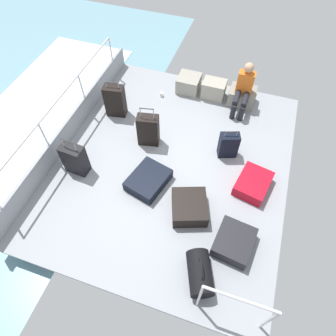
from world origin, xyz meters
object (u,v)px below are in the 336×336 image
Objects in this scene: cargo_crate_2 at (242,96)px; paper_cup at (162,94)px; passenger_seated at (244,88)px; cargo_crate_0 at (189,83)px; suitcase_4 at (189,207)px; cargo_crate_1 at (214,89)px; suitcase_5 at (234,242)px; suitcase_3 at (115,101)px; suitcase_6 at (148,130)px; suitcase_7 at (148,180)px; suitcase_1 at (75,159)px; suitcase_0 at (253,184)px; suitcase_2 at (228,145)px; duffel_bag at (200,273)px.

paper_cup is at bearing -168.17° from cargo_crate_2.
cargo_crate_0 is at bearing 169.91° from passenger_seated.
cargo_crate_1 is at bearing 95.87° from suitcase_4.
cargo_crate_2 is 0.84× the size of suitcase_5.
suitcase_3 is 1.15× the size of suitcase_5.
cargo_crate_2 is (0.65, 0.00, -0.03)m from cargo_crate_1.
suitcase_4 is 0.88× the size of suitcase_6.
cargo_crate_0 is 0.88× the size of cargo_crate_2.
cargo_crate_1 is at bearing 108.75° from suitcase_5.
suitcase_7 is (-0.56, -2.73, -0.10)m from cargo_crate_1.
suitcase_1 is at bearing -92.19° from suitcase_3.
suitcase_0 is 3.02m from paper_cup.
suitcase_6 is at bearing 46.65° from suitcase_1.
suitcase_4 is 8.02× the size of paper_cup.
suitcase_1 is at bearing -133.35° from suitcase_6.
suitcase_6 is at bearing -29.92° from suitcase_3.
cargo_crate_2 is 0.41m from passenger_seated.
suitcase_6 is 1.04× the size of suitcase_7.
passenger_seated is 1.21× the size of suitcase_7.
cargo_crate_2 is 2.80m from suitcase_3.
suitcase_1 reaches higher than cargo_crate_2.
suitcase_4 reaches higher than suitcase_7.
suitcase_3 reaches higher than suitcase_2.
suitcase_6 reaches higher than duffel_bag.
suitcase_0 is at bearing -50.19° from cargo_crate_0.
cargo_crate_1 is 0.75m from passenger_seated.
cargo_crate_1 is 0.66× the size of suitcase_1.
suitcase_2 reaches higher than suitcase_4.
suitcase_0 is at bearing 41.38° from suitcase_4.
suitcase_0 is at bearing -17.32° from suitcase_3.
suitcase_3 is 3.74m from suitcase_5.
passenger_seated reaches higher than cargo_crate_0.
passenger_seated reaches higher than paper_cup.
passenger_seated is 1.64× the size of suitcase_2.
suitcase_6 is 1.26× the size of duffel_bag.
duffel_bag is (-0.50, -1.87, 0.07)m from suitcase_0.
passenger_seated reaches higher than suitcase_2.
paper_cup is at bearing -141.59° from cargo_crate_0.
passenger_seated is at bearing 83.33° from suitcase_4.
cargo_crate_1 is at bearing -4.28° from cargo_crate_0.
passenger_seated is at bearing -90.00° from cargo_crate_2.
cargo_crate_1 is 0.62× the size of suitcase_7.
cargo_crate_1 is 3.45m from suitcase_1.
cargo_crate_1 is at bearing 100.73° from duffel_bag.
suitcase_3 reaches higher than cargo_crate_1.
passenger_seated reaches higher than cargo_crate_1.
suitcase_5 is at bearing -38.35° from suitcase_6.
duffel_bag reaches higher than suitcase_4.
suitcase_6 is at bearing -99.45° from cargo_crate_0.
duffel_bag is at bearing -88.26° from cargo_crate_2.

